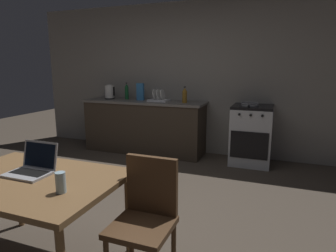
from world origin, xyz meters
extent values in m
plane|color=#473D33|center=(0.00, 0.00, 0.00)|extent=(12.00, 12.00, 0.00)
cube|color=gray|center=(0.30, 2.62, 1.28)|extent=(6.40, 0.10, 2.57)
cube|color=#382D23|center=(-0.64, 2.27, 0.44)|extent=(2.10, 0.60, 0.88)
cube|color=#66605B|center=(-0.64, 2.27, 0.90)|extent=(2.16, 0.64, 0.04)
cube|color=#B7BABF|center=(1.19, 2.27, 0.44)|extent=(0.60, 0.60, 0.88)
cube|color=black|center=(1.19, 2.27, 0.90)|extent=(0.60, 0.60, 0.04)
cube|color=black|center=(1.19, 1.96, 0.37)|extent=(0.54, 0.01, 0.40)
cylinder|color=black|center=(1.03, 1.95, 0.82)|extent=(0.04, 0.02, 0.04)
cylinder|color=black|center=(1.19, 1.95, 0.82)|extent=(0.04, 0.02, 0.04)
cylinder|color=black|center=(1.35, 1.95, 0.82)|extent=(0.04, 0.02, 0.04)
cube|color=brown|center=(-0.10, -0.80, 0.69)|extent=(1.29, 0.88, 0.04)
cylinder|color=brown|center=(-0.69, -0.41, 0.34)|extent=(0.05, 0.05, 0.67)
cylinder|color=brown|center=(0.49, -0.41, 0.34)|extent=(0.05, 0.05, 0.67)
cube|color=#4C331E|center=(0.75, -0.71, 0.45)|extent=(0.40, 0.40, 0.04)
cube|color=#4C331E|center=(0.75, -0.53, 0.68)|extent=(0.38, 0.04, 0.42)
cylinder|color=#4C331E|center=(0.58, -0.54, 0.21)|extent=(0.04, 0.04, 0.43)
cylinder|color=#4C331E|center=(0.92, -0.54, 0.21)|extent=(0.04, 0.04, 0.43)
cube|color=#99999E|center=(-0.15, -0.77, 0.72)|extent=(0.32, 0.22, 0.02)
cube|color=black|center=(-0.15, -0.75, 0.73)|extent=(0.28, 0.12, 0.00)
cube|color=#99999E|center=(-0.15, -0.63, 0.83)|extent=(0.32, 0.06, 0.21)
cube|color=black|center=(-0.15, -0.64, 0.83)|extent=(0.29, 0.04, 0.18)
cylinder|color=black|center=(-1.34, 2.27, 0.93)|extent=(0.17, 0.17, 0.02)
cylinder|color=silver|center=(-1.34, 2.27, 1.05)|extent=(0.16, 0.16, 0.22)
cylinder|color=silver|center=(-1.34, 2.27, 1.17)|extent=(0.10, 0.10, 0.02)
cube|color=black|center=(-1.24, 2.27, 1.06)|extent=(0.02, 0.02, 0.16)
cylinder|color=#8C601E|center=(0.12, 2.22, 1.01)|extent=(0.08, 0.08, 0.19)
cone|color=#8C601E|center=(0.12, 2.22, 1.13)|extent=(0.08, 0.08, 0.06)
cylinder|color=black|center=(0.12, 2.22, 1.17)|extent=(0.04, 0.04, 0.02)
cylinder|color=gray|center=(1.15, 2.25, 0.92)|extent=(0.25, 0.25, 0.01)
torus|color=gray|center=(1.15, 2.25, 0.96)|extent=(0.27, 0.27, 0.02)
cylinder|color=black|center=(1.15, 2.03, 0.94)|extent=(0.02, 0.18, 0.02)
cylinder|color=#99B7C6|center=(0.29, -0.92, 0.78)|extent=(0.07, 0.07, 0.14)
cube|color=#3372B2|center=(-0.72, 2.29, 1.07)|extent=(0.13, 0.05, 0.30)
cube|color=silver|center=(-0.36, 2.27, 0.93)|extent=(0.34, 0.26, 0.03)
cylinder|color=white|center=(-0.43, 2.27, 1.04)|extent=(0.04, 0.18, 0.18)
cylinder|color=white|center=(-0.36, 2.27, 1.04)|extent=(0.04, 0.18, 0.18)
cylinder|color=white|center=(-0.29, 2.27, 1.04)|extent=(0.04, 0.18, 0.18)
cylinder|color=#19592D|center=(-1.02, 2.35, 1.03)|extent=(0.07, 0.07, 0.22)
cone|color=#19592D|center=(-1.02, 2.35, 1.17)|extent=(0.07, 0.07, 0.06)
cylinder|color=black|center=(-1.02, 2.35, 1.21)|extent=(0.03, 0.03, 0.02)
camera|label=1|loc=(1.54, -2.29, 1.50)|focal=31.00mm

